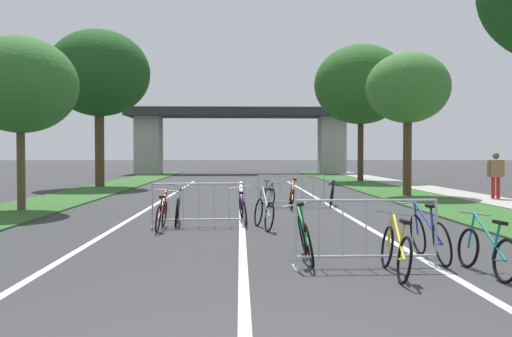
% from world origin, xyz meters
% --- Properties ---
extents(grass_verge_left, '(2.76, 52.56, 0.05)m').
position_xyz_m(grass_verge_left, '(-6.76, 21.50, 0.03)').
color(grass_verge_left, '#2D5B26').
rests_on(grass_verge_left, ground).
extents(grass_verge_right, '(2.76, 52.56, 0.05)m').
position_xyz_m(grass_verge_right, '(6.76, 21.50, 0.03)').
color(grass_verge_right, '#2D5B26').
rests_on(grass_verge_right, ground).
extents(sidewalk_path_right, '(1.85, 52.56, 0.08)m').
position_xyz_m(sidewalk_path_right, '(9.06, 21.50, 0.04)').
color(sidewalk_path_right, '#9E9B93').
rests_on(sidewalk_path_right, ground).
extents(lane_stripe_center, '(0.14, 30.40, 0.01)m').
position_xyz_m(lane_stripe_center, '(0.00, 15.20, 0.00)').
color(lane_stripe_center, silver).
rests_on(lane_stripe_center, ground).
extents(lane_stripe_right_lane, '(0.14, 30.40, 0.01)m').
position_xyz_m(lane_stripe_right_lane, '(2.96, 15.20, 0.00)').
color(lane_stripe_right_lane, silver).
rests_on(lane_stripe_right_lane, ground).
extents(lane_stripe_left_lane, '(0.14, 30.40, 0.01)m').
position_xyz_m(lane_stripe_left_lane, '(-2.96, 15.20, 0.00)').
color(lane_stripe_left_lane, silver).
rests_on(lane_stripe_left_lane, ground).
extents(overpass_bridge, '(19.52, 4.19, 5.66)m').
position_xyz_m(overpass_bridge, '(0.00, 43.43, 3.98)').
color(overpass_bridge, '#2D2D30').
rests_on(overpass_bridge, ground).
extents(tree_left_pine_near, '(3.38, 3.38, 5.23)m').
position_xyz_m(tree_left_pine_near, '(-6.60, 12.50, 3.78)').
color(tree_left_pine_near, brown).
rests_on(tree_left_pine_near, ground).
extents(tree_left_oak_mid, '(5.20, 5.20, 8.10)m').
position_xyz_m(tree_left_oak_mid, '(-7.30, 24.39, 5.86)').
color(tree_left_oak_mid, '#4C3823').
rests_on(tree_left_oak_mid, ground).
extents(tree_right_maple_mid, '(3.36, 3.36, 5.85)m').
position_xyz_m(tree_right_maple_mid, '(6.74, 17.94, 4.39)').
color(tree_right_maple_mid, '#4C3823').
rests_on(tree_right_maple_mid, ground).
extents(tree_right_cypress_far, '(5.72, 5.72, 8.43)m').
position_xyz_m(tree_right_cypress_far, '(7.38, 29.47, 5.99)').
color(tree_right_cypress_far, '#3D2D1E').
rests_on(tree_right_cypress_far, ground).
extents(crowd_barrier_nearest, '(2.23, 0.50, 1.05)m').
position_xyz_m(crowd_barrier_nearest, '(1.87, 4.17, 0.52)').
color(crowd_barrier_nearest, '#ADADB2').
rests_on(crowd_barrier_nearest, ground).
extents(crowd_barrier_second, '(2.24, 0.56, 1.05)m').
position_xyz_m(crowd_barrier_second, '(-1.03, 8.90, 0.52)').
color(crowd_barrier_second, '#ADADB2').
rests_on(crowd_barrier_second, ground).
extents(crowd_barrier_third, '(2.23, 0.51, 1.05)m').
position_xyz_m(crowd_barrier_third, '(1.61, 13.63, 0.52)').
color(crowd_barrier_third, '#ADADB2').
rests_on(crowd_barrier_third, ground).
extents(bicycle_blue_0, '(0.49, 1.77, 0.97)m').
position_xyz_m(bicycle_blue_0, '(3.02, 4.73, 0.39)').
color(bicycle_blue_0, black).
rests_on(bicycle_blue_0, ground).
extents(bicycle_black_1, '(0.52, 1.62, 0.92)m').
position_xyz_m(bicycle_black_1, '(3.01, 14.01, 0.37)').
color(bicycle_black_1, black).
rests_on(bicycle_black_1, ground).
extents(bicycle_purple_2, '(0.55, 1.64, 0.92)m').
position_xyz_m(bicycle_purple_2, '(0.02, 9.49, 0.35)').
color(bicycle_purple_2, black).
rests_on(bicycle_purple_2, ground).
extents(bicycle_green_3, '(0.48, 1.71, 0.98)m').
position_xyz_m(bicycle_green_3, '(1.00, 4.72, 0.39)').
color(bicycle_green_3, black).
rests_on(bicycle_green_3, ground).
extents(bicycle_red_4, '(0.54, 1.59, 0.91)m').
position_xyz_m(bicycle_red_4, '(-1.84, 8.44, 0.36)').
color(bicycle_red_4, black).
rests_on(bicycle_red_4, ground).
extents(bicycle_yellow_5, '(0.52, 1.71, 0.89)m').
position_xyz_m(bicycle_yellow_5, '(2.17, 3.65, 0.36)').
color(bicycle_yellow_5, black).
rests_on(bicycle_yellow_5, ground).
extents(bicycle_white_6, '(0.48, 1.78, 1.02)m').
position_xyz_m(bicycle_white_6, '(-1.59, 9.50, 0.38)').
color(bicycle_white_6, black).
rests_on(bicycle_white_6, ground).
extents(bicycle_orange_7, '(0.49, 1.61, 0.97)m').
position_xyz_m(bicycle_orange_7, '(1.58, 13.10, 0.38)').
color(bicycle_orange_7, black).
rests_on(bicycle_orange_7, ground).
extents(bicycle_silver_8, '(0.52, 1.65, 0.99)m').
position_xyz_m(bicycle_silver_8, '(0.51, 8.53, 0.38)').
color(bicycle_silver_8, black).
rests_on(bicycle_silver_8, ground).
extents(bicycle_teal_9, '(0.50, 1.62, 0.88)m').
position_xyz_m(bicycle_teal_9, '(3.47, 3.65, 0.34)').
color(bicycle_teal_9, black).
rests_on(bicycle_teal_9, ground).
extents(bicycle_blue_10, '(0.70, 1.61, 0.84)m').
position_xyz_m(bicycle_blue_10, '(0.87, 14.22, 0.34)').
color(bicycle_blue_10, black).
rests_on(bicycle_blue_10, ground).
extents(pedestrian_with_backpack, '(0.64, 0.31, 1.78)m').
position_xyz_m(pedestrian_with_backpack, '(9.39, 15.84, 1.09)').
color(pedestrian_with_backpack, '#B21E1E').
rests_on(pedestrian_with_backpack, ground).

